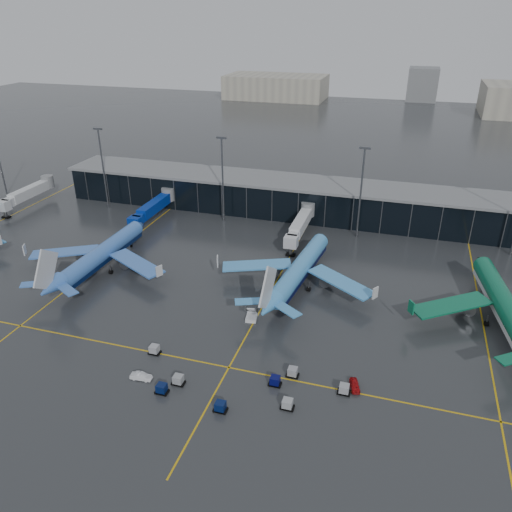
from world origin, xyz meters
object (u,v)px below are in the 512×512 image
(baggage_carts, at_px, (238,383))
(mobile_airstair, at_px, (252,316))
(airliner_klm_near, at_px, (300,259))
(airliner_aer_lingus, at_px, (506,292))
(airliner_arkefly, at_px, (102,244))
(service_van_white, at_px, (141,376))
(service_van_red, at_px, (355,385))

(baggage_carts, bearing_deg, mobile_airstair, 101.14)
(airliner_klm_near, relative_size, airliner_aer_lingus, 0.97)
(airliner_arkefly, height_order, service_van_white, airliner_arkefly)
(airliner_arkefly, relative_size, service_van_red, 11.86)
(baggage_carts, xyz_separation_m, service_van_white, (-16.72, -3.03, -0.13))
(service_van_red, relative_size, service_van_white, 0.97)
(airliner_arkefly, height_order, airliner_klm_near, airliner_klm_near)
(mobile_airstair, bearing_deg, airliner_klm_near, 61.41)
(mobile_airstair, relative_size, service_van_red, 0.95)
(airliner_arkefly, height_order, service_van_red, airliner_arkefly)
(airliner_aer_lingus, height_order, service_van_white, airliner_aer_lingus)
(airliner_arkefly, xyz_separation_m, service_van_white, (28.92, -34.55, -6.06))
(mobile_airstair, height_order, service_van_red, mobile_airstair)
(baggage_carts, distance_m, mobile_airstair, 20.90)
(airliner_klm_near, distance_m, service_van_white, 45.32)
(airliner_klm_near, xyz_separation_m, service_van_white, (-18.94, -40.72, -6.09))
(airliner_aer_lingus, xyz_separation_m, baggage_carts, (-44.96, -34.79, -6.19))
(baggage_carts, xyz_separation_m, mobile_airstair, (-4.04, 20.51, 0.01))
(airliner_arkefly, distance_m, service_van_red, 69.92)
(airliner_aer_lingus, relative_size, baggage_carts, 1.21)
(airliner_klm_near, relative_size, baggage_carts, 1.16)
(airliner_aer_lingus, bearing_deg, mobile_airstair, -172.37)
(airliner_aer_lingus, relative_size, service_van_red, 12.33)
(baggage_carts, bearing_deg, airliner_klm_near, 86.62)
(airliner_arkefly, height_order, mobile_airstair, airliner_arkefly)
(mobile_airstair, bearing_deg, airliner_aer_lingus, 7.70)
(airliner_arkefly, relative_size, service_van_white, 11.45)
(service_van_red, bearing_deg, airliner_aer_lingus, 32.07)
(airliner_arkefly, distance_m, airliner_aer_lingus, 90.66)
(service_van_red, bearing_deg, airliner_arkefly, 141.68)
(service_van_white, bearing_deg, airliner_aer_lingus, -63.68)
(airliner_arkefly, bearing_deg, mobile_airstair, -14.29)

